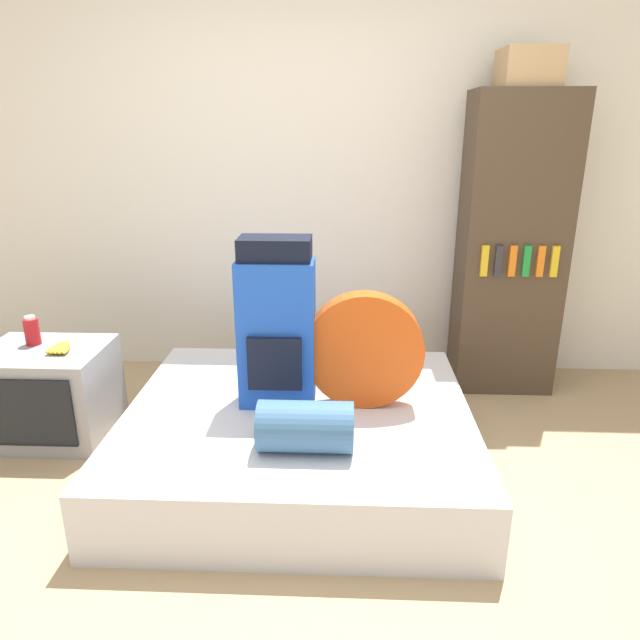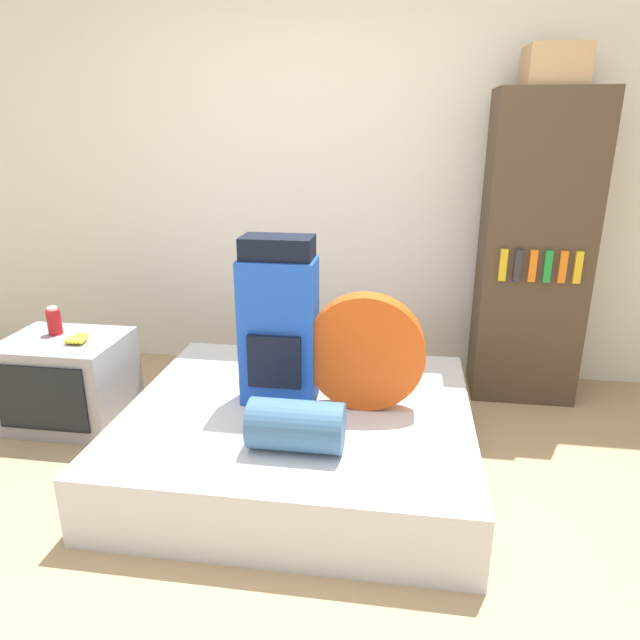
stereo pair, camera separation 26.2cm
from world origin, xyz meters
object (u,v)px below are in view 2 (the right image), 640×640
canister (54,321)px  cardboard_box (555,66)px  backpack (279,324)px  sleeping_roll (296,425)px  television (68,381)px  tent_bag (365,352)px  bookshelf (534,252)px

canister → cardboard_box: cardboard_box is taller
backpack → sleeping_roll: backpack is taller
television → cardboard_box: bearing=16.9°
television → sleeping_roll: bearing=-23.2°
tent_bag → sleeping_roll: (-0.25, -0.43, -0.17)m
cardboard_box → canister: bearing=-165.0°
backpack → tent_bag: bearing=-0.9°
backpack → cardboard_box: 2.04m
canister → tent_bag: bearing=-8.3°
television → backpack: bearing=-8.0°
sleeping_roll → cardboard_box: (1.16, 1.40, 1.49)m
sleeping_roll → canister: 1.66m
sleeping_roll → canister: bearing=155.5°
backpack → sleeping_roll: 0.55m
tent_bag → cardboard_box: (0.91, 0.97, 1.32)m
sleeping_roll → television: bearing=156.8°
backpack → cardboard_box: size_ratio=2.58×
television → cardboard_box: cardboard_box is taller
tent_bag → canister: bearing=171.7°
television → cardboard_box: (2.59, 0.79, 1.67)m
tent_bag → canister: 1.78m
television → canister: (-0.08, 0.07, 0.33)m
sleeping_roll → cardboard_box: bearing=50.3°
television → bookshelf: size_ratio=0.35×
backpack → bookshelf: size_ratio=0.45×
backpack → canister: size_ratio=5.16×
television → bookshelf: 2.79m
canister → bookshelf: (2.68, 0.71, 0.33)m
sleeping_roll → canister: size_ratio=2.51×
television → canister: size_ratio=4.01×
backpack → canister: 1.37m
canister → bookshelf: 2.79m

